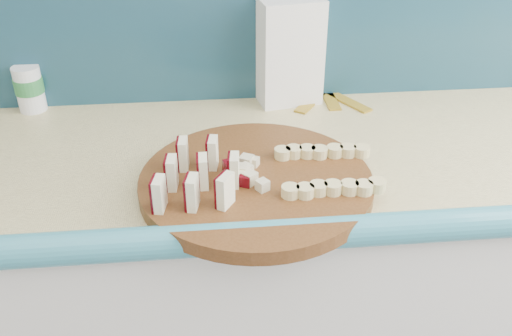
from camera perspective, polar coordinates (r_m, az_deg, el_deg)
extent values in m
cube|color=white|center=(1.55, 2.78, -13.41)|extent=(2.20, 0.60, 0.88)
cube|color=tan|center=(1.27, 3.30, 1.30)|extent=(2.20, 0.60, 0.03)
cube|color=teal|center=(1.02, 5.77, -7.17)|extent=(2.20, 0.06, 0.03)
cube|color=teal|center=(1.43, 1.87, 16.46)|extent=(2.20, 0.02, 0.50)
cylinder|color=#49280F|center=(1.11, 0.00, -1.50)|extent=(0.46, 0.46, 0.03)
cube|color=#FBF5C9|center=(1.02, -9.62, -2.59)|extent=(0.02, 0.04, 0.06)
cube|color=#42040A|center=(1.02, -10.19, -2.61)|extent=(0.01, 0.04, 0.06)
cube|color=#FBF5C9|center=(1.07, -8.37, -0.50)|extent=(0.02, 0.04, 0.06)
cube|color=#42040A|center=(1.07, -8.92, -0.52)|extent=(0.01, 0.04, 0.06)
cube|color=#FBF5C9|center=(1.13, -7.25, 1.39)|extent=(0.02, 0.04, 0.06)
cube|color=#42040A|center=(1.13, -7.77, 1.36)|extent=(0.01, 0.04, 0.06)
cube|color=#FBF5C9|center=(1.01, -6.34, -2.45)|extent=(0.02, 0.04, 0.06)
cube|color=#42040A|center=(1.01, -6.92, -2.48)|extent=(0.01, 0.04, 0.06)
cube|color=#FBF5C9|center=(1.07, -5.26, -0.36)|extent=(0.02, 0.04, 0.06)
cube|color=#42040A|center=(1.07, -5.81, -0.38)|extent=(0.01, 0.04, 0.06)
cube|color=#FBF5C9|center=(1.13, -4.30, 1.52)|extent=(0.02, 0.04, 0.06)
cube|color=#42040A|center=(1.13, -4.82, 1.50)|extent=(0.01, 0.04, 0.06)
cube|color=#FBF5C9|center=(1.01, -3.04, -2.31)|extent=(0.02, 0.04, 0.06)
cube|color=#42040A|center=(1.01, -3.62, -2.33)|extent=(0.01, 0.04, 0.06)
cube|color=#FBF5C9|center=(1.07, -2.15, -0.22)|extent=(0.02, 0.04, 0.06)
cube|color=#42040A|center=(1.07, -2.70, -0.25)|extent=(0.01, 0.04, 0.06)
cube|color=beige|center=(1.10, -0.92, -0.42)|extent=(0.02, 0.02, 0.02)
cube|color=beige|center=(1.11, -0.68, -0.11)|extent=(0.02, 0.02, 0.02)
cube|color=#42040A|center=(1.12, -1.07, 0.28)|extent=(0.02, 0.02, 0.02)
cube|color=beige|center=(1.11, -1.65, -0.15)|extent=(0.02, 0.02, 0.02)
cube|color=beige|center=(1.11, -2.33, -0.15)|extent=(0.02, 0.02, 0.02)
cube|color=beige|center=(1.10, -2.97, -0.51)|extent=(0.02, 0.02, 0.02)
cube|color=beige|center=(1.09, -1.99, -0.70)|extent=(0.02, 0.02, 0.02)
cube|color=beige|center=(1.08, -1.72, -1.08)|extent=(0.02, 0.02, 0.02)
cube|color=#42040A|center=(1.07, -0.79, -1.28)|extent=(0.02, 0.02, 0.02)
cube|color=beige|center=(1.09, -0.70, -0.68)|extent=(0.02, 0.02, 0.02)
cylinder|color=#DDCC87|center=(1.05, 3.42, -2.26)|extent=(0.03, 0.03, 0.02)
cylinder|color=#DDCC87|center=(1.05, 4.89, -2.19)|extent=(0.03, 0.03, 0.02)
cylinder|color=#DDCC87|center=(1.06, 6.35, -2.11)|extent=(0.03, 0.03, 0.02)
cylinder|color=#DDCC87|center=(1.06, 7.80, -2.04)|extent=(0.03, 0.03, 0.02)
cylinder|color=#DDCC87|center=(1.07, 9.24, -1.96)|extent=(0.03, 0.03, 0.02)
cylinder|color=#DDCC87|center=(1.08, 10.65, -1.89)|extent=(0.03, 0.03, 0.02)
cylinder|color=#DDCC87|center=(1.08, 12.05, -1.81)|extent=(0.03, 0.03, 0.02)
cylinder|color=#DDCC87|center=(1.16, 2.51, 1.47)|extent=(0.03, 0.03, 0.02)
cylinder|color=#DDCC87|center=(1.17, 3.84, 1.53)|extent=(0.03, 0.03, 0.02)
cylinder|color=#DDCC87|center=(1.17, 5.16, 1.58)|extent=(0.03, 0.03, 0.02)
cylinder|color=#DDCC87|center=(1.18, 6.48, 1.63)|extent=(0.03, 0.03, 0.02)
cylinder|color=#DDCC87|center=(1.18, 7.78, 1.69)|extent=(0.03, 0.03, 0.02)
cylinder|color=#DDCC87|center=(1.19, 9.07, 1.74)|extent=(0.03, 0.03, 0.02)
cylinder|color=#DDCC87|center=(1.20, 10.34, 1.78)|extent=(0.03, 0.03, 0.02)
cube|color=white|center=(1.44, 3.30, 11.61)|extent=(0.17, 0.13, 0.26)
cylinder|color=white|center=(1.52, -21.72, 7.37)|extent=(0.07, 0.07, 0.11)
cylinder|color=#2F8341|center=(1.51, -21.79, 7.70)|extent=(0.07, 0.07, 0.04)
cube|color=#B09422|center=(1.48, 5.50, 6.59)|extent=(0.10, 0.13, 0.01)
cube|color=#B09422|center=(1.50, 7.37, 6.93)|extent=(0.03, 0.14, 0.01)
cube|color=#B09422|center=(1.49, 9.24, 6.55)|extent=(0.10, 0.14, 0.01)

